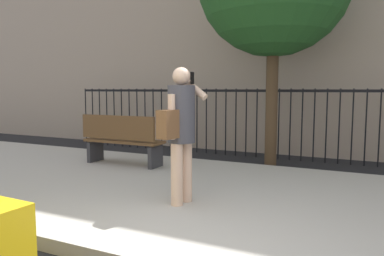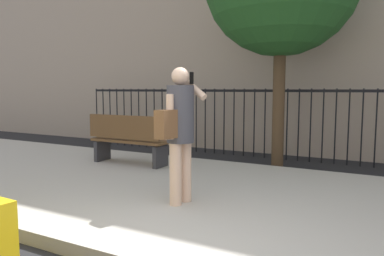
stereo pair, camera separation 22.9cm
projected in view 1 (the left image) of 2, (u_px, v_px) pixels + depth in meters
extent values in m
cube|color=#B2ADA3|center=(243.00, 202.00, 5.05)|extent=(28.00, 4.40, 0.15)
cube|color=black|center=(297.00, 91.00, 8.20)|extent=(12.00, 0.04, 0.06)
cylinder|color=black|center=(86.00, 116.00, 10.89)|extent=(0.03, 0.03, 1.60)
cylinder|color=black|center=(93.00, 117.00, 10.78)|extent=(0.03, 0.03, 1.60)
cylinder|color=black|center=(100.00, 117.00, 10.66)|extent=(0.03, 0.03, 1.60)
cylinder|color=black|center=(107.00, 117.00, 10.55)|extent=(0.03, 0.03, 1.60)
cylinder|color=black|center=(114.00, 117.00, 10.44)|extent=(0.03, 0.03, 1.60)
cylinder|color=black|center=(122.00, 118.00, 10.33)|extent=(0.03, 0.03, 1.60)
cylinder|color=black|center=(129.00, 118.00, 10.22)|extent=(0.03, 0.03, 1.60)
cylinder|color=black|center=(137.00, 118.00, 10.11)|extent=(0.03, 0.03, 1.60)
cylinder|color=black|center=(145.00, 119.00, 10.00)|extent=(0.03, 0.03, 1.60)
cylinder|color=black|center=(153.00, 119.00, 9.89)|extent=(0.03, 0.03, 1.60)
cylinder|color=black|center=(162.00, 119.00, 9.78)|extent=(0.03, 0.03, 1.60)
cylinder|color=black|center=(170.00, 120.00, 9.67)|extent=(0.03, 0.03, 1.60)
cylinder|color=black|center=(179.00, 120.00, 9.56)|extent=(0.03, 0.03, 1.60)
cylinder|color=black|center=(188.00, 120.00, 9.45)|extent=(0.03, 0.03, 1.60)
cylinder|color=black|center=(197.00, 121.00, 9.33)|extent=(0.03, 0.03, 1.60)
cylinder|color=black|center=(206.00, 121.00, 9.22)|extent=(0.03, 0.03, 1.60)
cylinder|color=black|center=(216.00, 122.00, 9.11)|extent=(0.03, 0.03, 1.60)
cylinder|color=black|center=(226.00, 122.00, 9.00)|extent=(0.03, 0.03, 1.60)
cylinder|color=black|center=(236.00, 122.00, 8.89)|extent=(0.03, 0.03, 1.60)
cylinder|color=black|center=(246.00, 123.00, 8.78)|extent=(0.03, 0.03, 1.60)
cylinder|color=black|center=(257.00, 123.00, 8.67)|extent=(0.03, 0.03, 1.60)
cylinder|color=black|center=(268.00, 124.00, 8.56)|extent=(0.03, 0.03, 1.60)
cylinder|color=black|center=(279.00, 124.00, 8.45)|extent=(0.03, 0.03, 1.60)
cylinder|color=black|center=(290.00, 125.00, 8.34)|extent=(0.03, 0.03, 1.60)
cylinder|color=black|center=(302.00, 125.00, 8.23)|extent=(0.03, 0.03, 1.60)
cylinder|color=black|center=(314.00, 125.00, 8.12)|extent=(0.03, 0.03, 1.60)
cylinder|color=black|center=(326.00, 126.00, 8.00)|extent=(0.03, 0.03, 1.60)
cylinder|color=black|center=(339.00, 127.00, 7.89)|extent=(0.03, 0.03, 1.60)
cylinder|color=black|center=(352.00, 127.00, 7.78)|extent=(0.03, 0.03, 1.60)
cylinder|color=black|center=(366.00, 128.00, 7.67)|extent=(0.03, 0.03, 1.60)
cylinder|color=black|center=(380.00, 128.00, 7.56)|extent=(0.03, 0.03, 1.60)
cylinder|color=beige|center=(186.00, 171.00, 4.78)|extent=(0.15, 0.15, 0.78)
cylinder|color=beige|center=(177.00, 174.00, 4.62)|extent=(0.15, 0.15, 0.78)
cylinder|color=#3F3F47|center=(181.00, 114.00, 4.62)|extent=(0.39, 0.39, 0.71)
sphere|color=beige|center=(181.00, 76.00, 4.57)|extent=(0.22, 0.22, 0.22)
cylinder|color=beige|center=(191.00, 85.00, 4.75)|extent=(0.50, 0.16, 0.38)
cylinder|color=beige|center=(172.00, 117.00, 4.46)|extent=(0.09, 0.09, 0.54)
cube|color=black|center=(192.00, 78.00, 4.66)|extent=(0.02, 0.07, 0.15)
cube|color=brown|center=(168.00, 124.00, 4.42)|extent=(0.20, 0.30, 0.34)
cube|color=brown|center=(124.00, 141.00, 7.14)|extent=(1.60, 0.45, 0.05)
cube|color=brown|center=(117.00, 127.00, 6.93)|extent=(1.60, 0.06, 0.44)
cube|color=#333338|center=(95.00, 151.00, 7.47)|extent=(0.08, 0.41, 0.40)
cube|color=#333338|center=(155.00, 157.00, 6.86)|extent=(0.08, 0.41, 0.40)
cylinder|color=#4C3823|center=(272.00, 96.00, 7.52)|extent=(0.24, 0.24, 2.91)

